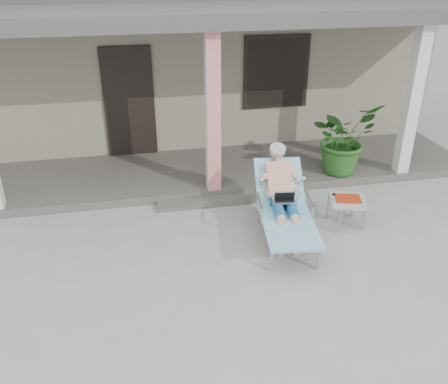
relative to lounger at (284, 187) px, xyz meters
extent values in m
plane|color=#9E9E99|center=(-0.78, -0.74, -0.77)|extent=(60.00, 60.00, 0.00)
cube|color=gray|center=(-0.78, 5.76, 0.73)|extent=(10.00, 5.00, 3.00)
cube|color=black|center=(-2.08, 3.23, 0.43)|extent=(0.95, 0.06, 2.10)
cube|color=black|center=(0.82, 3.23, 0.88)|extent=(1.20, 0.06, 1.30)
cube|color=black|center=(0.82, 3.23, 0.88)|extent=(1.32, 0.05, 1.42)
cube|color=#605B56|center=(-0.78, 2.26, -0.69)|extent=(10.00, 2.00, 0.15)
cube|color=red|center=(-0.78, 1.41, 0.69)|extent=(0.22, 0.22, 2.61)
cube|color=silver|center=(2.72, 1.41, 0.69)|extent=(0.22, 0.22, 2.61)
cube|color=#474442|center=(-0.78, 2.26, 2.11)|extent=(10.00, 2.30, 0.24)
cube|color=#605B56|center=(-0.78, 1.11, -0.73)|extent=(2.00, 0.30, 0.07)
cylinder|color=#B7B7BC|center=(-0.43, -0.88, -0.58)|extent=(0.04, 0.04, 0.37)
cylinder|color=#B7B7BC|center=(0.19, -0.96, -0.58)|extent=(0.04, 0.04, 0.37)
cylinder|color=#B7B7BC|center=(-0.27, 0.35, -0.58)|extent=(0.04, 0.04, 0.37)
cylinder|color=#B7B7BC|center=(0.35, 0.27, -0.58)|extent=(0.04, 0.04, 0.37)
cube|color=#B7B7BC|center=(-0.06, -0.47, -0.38)|extent=(0.77, 1.29, 0.03)
cube|color=#85CACD|center=(-0.06, -0.47, -0.36)|extent=(0.88, 1.34, 0.04)
cube|color=#B7B7BC|center=(0.05, 0.41, -0.15)|extent=(0.69, 0.65, 0.49)
cube|color=#85CACD|center=(0.05, 0.41, -0.11)|extent=(0.80, 0.74, 0.56)
cylinder|color=#B1B1B4|center=(0.09, 0.69, 0.33)|extent=(0.27, 0.27, 0.13)
cube|color=silver|center=(-0.01, -0.04, -0.19)|extent=(0.36, 0.27, 0.23)
cube|color=#A8A8A3|center=(1.04, 0.05, -0.35)|extent=(0.64, 0.64, 0.04)
cylinder|color=#B7B7BC|center=(0.83, -0.16, -0.57)|extent=(0.04, 0.04, 0.39)
cylinder|color=#B7B7BC|center=(1.24, -0.16, -0.57)|extent=(0.04, 0.04, 0.39)
cylinder|color=#B7B7BC|center=(0.83, 0.25, -0.57)|extent=(0.04, 0.04, 0.39)
cylinder|color=#B7B7BC|center=(1.24, 0.25, -0.57)|extent=(0.04, 0.04, 0.39)
cube|color=#A52E11|center=(1.04, 0.05, -0.31)|extent=(0.42, 0.36, 0.03)
cube|color=black|center=(1.04, 0.18, -0.32)|extent=(0.36, 0.12, 0.04)
imported|color=#26591E|center=(1.63, 1.63, 0.03)|extent=(1.46, 1.38, 1.29)
camera|label=1|loc=(-2.05, -5.78, 3.02)|focal=38.00mm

